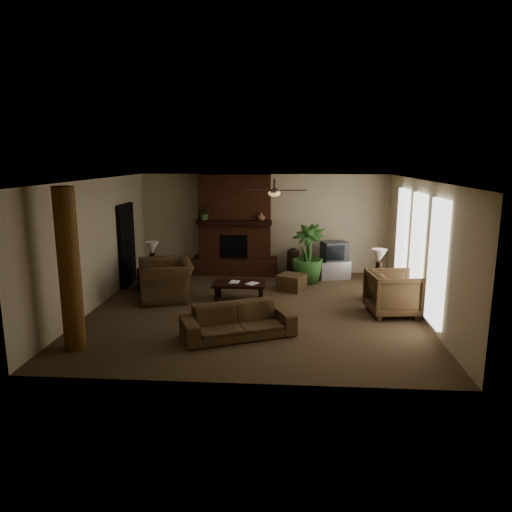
# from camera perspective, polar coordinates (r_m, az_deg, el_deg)

# --- Properties ---
(room_shell) EXTENTS (7.00, 7.00, 7.00)m
(room_shell) POSITION_cam_1_polar(r_m,az_deg,el_deg) (10.07, -0.16, 1.20)
(room_shell) COLOR brown
(room_shell) RESTS_ON ground
(fireplace) EXTENTS (2.40, 0.70, 2.80)m
(fireplace) POSITION_cam_1_polar(r_m,az_deg,el_deg) (13.34, -2.57, 2.77)
(fireplace) COLOR #512715
(fireplace) RESTS_ON ground
(windows) EXTENTS (0.08, 3.65, 2.35)m
(windows) POSITION_cam_1_polar(r_m,az_deg,el_deg) (10.60, 18.87, 0.83)
(windows) COLOR white
(windows) RESTS_ON ground
(log_column) EXTENTS (0.36, 0.36, 2.80)m
(log_column) POSITION_cam_1_polar(r_m,az_deg,el_deg) (8.53, -21.62, -1.59)
(log_column) COLOR brown
(log_column) RESTS_ON ground
(doorway) EXTENTS (0.10, 1.00, 2.10)m
(doorway) POSITION_cam_1_polar(r_m,az_deg,el_deg) (12.58, -15.36, 1.31)
(doorway) COLOR black
(doorway) RESTS_ON ground
(ceiling_fan) EXTENTS (1.35, 1.35, 0.37)m
(ceiling_fan) POSITION_cam_1_polar(r_m,az_deg,el_deg) (10.20, 2.22, 7.74)
(ceiling_fan) COLOR black
(ceiling_fan) RESTS_ON ceiling
(sofa) EXTENTS (2.13, 1.36, 0.80)m
(sofa) POSITION_cam_1_polar(r_m,az_deg,el_deg) (8.74, -2.18, -7.23)
(sofa) COLOR #503A22
(sofa) RESTS_ON ground
(armchair_left) EXTENTS (1.27, 1.58, 1.19)m
(armchair_left) POSITION_cam_1_polar(r_m,az_deg,el_deg) (11.20, -10.87, -2.11)
(armchair_left) COLOR #503A22
(armchair_left) RESTS_ON ground
(armchair_right) EXTENTS (1.05, 1.10, 1.02)m
(armchair_right) POSITION_cam_1_polar(r_m,az_deg,el_deg) (10.30, 16.29, -4.10)
(armchair_right) COLOR #503A22
(armchair_right) RESTS_ON ground
(coffee_table) EXTENTS (1.20, 0.70, 0.43)m
(coffee_table) POSITION_cam_1_polar(r_m,az_deg,el_deg) (10.91, -2.03, -3.50)
(coffee_table) COLOR black
(coffee_table) RESTS_ON ground
(ottoman) EXTENTS (0.79, 0.79, 0.40)m
(ottoman) POSITION_cam_1_polar(r_m,az_deg,el_deg) (11.81, 4.32, -3.19)
(ottoman) COLOR #503A22
(ottoman) RESTS_ON ground
(tv_stand) EXTENTS (0.96, 0.73, 0.50)m
(tv_stand) POSITION_cam_1_polar(r_m,az_deg,el_deg) (13.08, 9.30, -1.61)
(tv_stand) COLOR silver
(tv_stand) RESTS_ON ground
(tv) EXTENTS (0.77, 0.69, 0.52)m
(tv) POSITION_cam_1_polar(r_m,az_deg,el_deg) (12.98, 9.45, 0.58)
(tv) COLOR #3B3B3D
(tv) RESTS_ON tv_stand
(floor_vase) EXTENTS (0.34, 0.34, 0.77)m
(floor_vase) POSITION_cam_1_polar(r_m,az_deg,el_deg) (13.32, 4.50, -0.44)
(floor_vase) COLOR black
(floor_vase) RESTS_ON ground
(floor_plant) EXTENTS (1.38, 1.75, 0.86)m
(floor_plant) POSITION_cam_1_polar(r_m,az_deg,el_deg) (12.55, 6.26, -1.25)
(floor_plant) COLOR #305A24
(floor_plant) RESTS_ON ground
(side_table_left) EXTENTS (0.58, 0.58, 0.55)m
(side_table_left) POSITION_cam_1_polar(r_m,az_deg,el_deg) (12.25, -12.58, -2.54)
(side_table_left) COLOR black
(side_table_left) RESTS_ON ground
(lamp_left) EXTENTS (0.44, 0.44, 0.65)m
(lamp_left) POSITION_cam_1_polar(r_m,az_deg,el_deg) (12.07, -12.47, 0.78)
(lamp_left) COLOR black
(lamp_left) RESTS_ON side_table_left
(side_table_right) EXTENTS (0.63, 0.63, 0.55)m
(side_table_right) POSITION_cam_1_polar(r_m,az_deg,el_deg) (11.35, 14.61, -3.79)
(side_table_right) COLOR black
(side_table_right) RESTS_ON ground
(lamp_right) EXTENTS (0.40, 0.40, 0.65)m
(lamp_right) POSITION_cam_1_polar(r_m,az_deg,el_deg) (11.18, 14.65, -0.19)
(lamp_right) COLOR black
(lamp_right) RESTS_ON side_table_right
(mantel_plant) EXTENTS (0.43, 0.47, 0.33)m
(mantel_plant) POSITION_cam_1_polar(r_m,az_deg,el_deg) (13.08, -6.20, 5.04)
(mantel_plant) COLOR #305A24
(mantel_plant) RESTS_ON fireplace
(mantel_vase) EXTENTS (0.25, 0.26, 0.22)m
(mantel_vase) POSITION_cam_1_polar(r_m,az_deg,el_deg) (12.94, 0.64, 4.79)
(mantel_vase) COLOR brown
(mantel_vase) RESTS_ON fireplace
(book_a) EXTENTS (0.22, 0.05, 0.29)m
(book_a) POSITION_cam_1_polar(r_m,az_deg,el_deg) (10.86, -3.19, -2.49)
(book_a) COLOR #999999
(book_a) RESTS_ON coffee_table
(book_b) EXTENTS (0.19, 0.13, 0.29)m
(book_b) POSITION_cam_1_polar(r_m,az_deg,el_deg) (10.76, -0.96, -2.59)
(book_b) COLOR #999999
(book_b) RESTS_ON coffee_table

